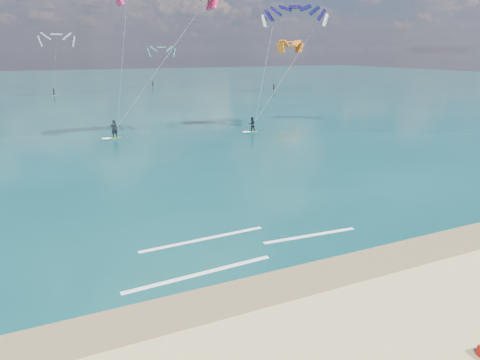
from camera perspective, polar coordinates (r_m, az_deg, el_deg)
name	(u,v)px	position (r m, az deg, el deg)	size (l,w,h in m)	color
ground	(114,130)	(51.10, -16.49, 6.35)	(320.00, 320.00, 0.00)	tan
wet_sand_strip	(266,288)	(17.09, 3.51, -14.12)	(320.00, 2.40, 0.01)	brown
sea	(72,87)	(114.40, -21.50, 11.43)	(320.00, 200.00, 0.04)	#0A383B
kitesurfer_main	(141,49)	(43.71, -13.11, 16.59)	(13.21, 6.21, 17.11)	#9BC216
kitesurfer_far	(275,60)	(47.42, 4.75, 15.70)	(9.63, 5.40, 14.39)	#CAE322
shoreline_foam	(235,249)	(19.88, -0.72, -9.21)	(11.94, 3.63, 0.01)	white
distant_kites	(50,67)	(89.94, -23.97, 13.59)	(87.86, 42.27, 13.68)	#245D9F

